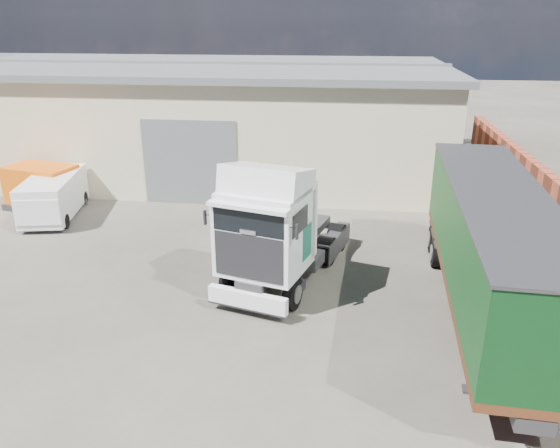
# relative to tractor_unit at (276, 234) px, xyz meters

# --- Properties ---
(ground) EXTENTS (120.00, 120.00, 0.00)m
(ground) POSITION_rel_tractor_unit_xyz_m (-2.55, -2.84, -1.67)
(ground) COLOR black
(ground) RESTS_ON ground
(warehouse) EXTENTS (30.60, 12.60, 5.42)m
(warehouse) POSITION_rel_tractor_unit_xyz_m (-8.54, 13.16, 0.99)
(warehouse) COLOR #C0B893
(warehouse) RESTS_ON ground
(brick_boundary_wall) EXTENTS (0.35, 26.00, 2.50)m
(brick_boundary_wall) POSITION_rel_tractor_unit_xyz_m (8.95, 3.16, -0.42)
(brick_boundary_wall) COLOR brown
(brick_boundary_wall) RESTS_ON ground
(tractor_unit) EXTENTS (3.76, 6.23, 3.98)m
(tractor_unit) POSITION_rel_tractor_unit_xyz_m (0.00, 0.00, 0.00)
(tractor_unit) COLOR black
(tractor_unit) RESTS_ON ground
(box_trailer) EXTENTS (2.87, 10.74, 3.53)m
(box_trailer) POSITION_rel_tractor_unit_xyz_m (5.77, -0.96, 0.48)
(box_trailer) COLOR #2D2D30
(box_trailer) RESTS_ON ground
(panel_van) EXTENTS (2.44, 4.33, 1.67)m
(panel_van) POSITION_rel_tractor_unit_xyz_m (-9.51, 4.74, -0.81)
(panel_van) COLOR black
(panel_van) RESTS_ON ground
(orange_skip) EXTENTS (3.22, 2.41, 1.81)m
(orange_skip) POSITION_rel_tractor_unit_xyz_m (-10.55, 5.85, -0.89)
(orange_skip) COLOR #2D2D30
(orange_skip) RESTS_ON ground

